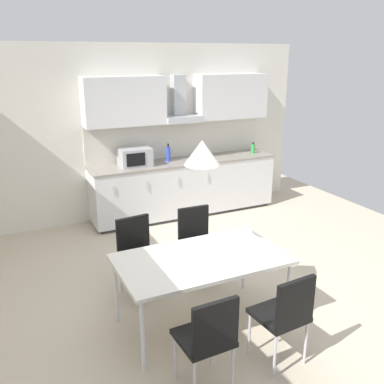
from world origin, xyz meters
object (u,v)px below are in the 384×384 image
object	(u,v)px
bottle_green	(253,148)
chair_far_left	(137,248)
chair_far_right	(197,237)
dining_table	(201,261)
pendant_lamp	(202,153)
microwave	(135,157)
bottle_blue	(168,154)
chair_near_right	(286,311)
chair_near_left	(209,335)

from	to	relation	value
bottle_green	chair_far_left	xyz separation A→B (m)	(-2.80, -2.03, -0.47)
bottle_green	chair_far_right	bearing A→B (deg)	-135.66
bottle_green	dining_table	distance (m)	3.77
bottle_green	pendant_lamp	distance (m)	3.83
microwave	bottle_blue	distance (m)	0.58
bottle_blue	chair_near_right	bearing A→B (deg)	-97.73
microwave	chair_near_right	distance (m)	3.76
chair_near_right	chair_far_left	world-z (taller)	same
chair_far_right	chair_far_left	distance (m)	0.73
bottle_blue	bottle_green	size ratio (longest dim) A/B	1.49
bottle_blue	chair_near_left	size ratio (longest dim) A/B	0.33
pendant_lamp	microwave	bearing A→B (deg)	84.01
chair_far_left	bottle_blue	bearing A→B (deg)	59.39
bottle_blue	chair_far_right	xyz separation A→B (m)	(-0.52, -2.10, -0.51)
chair_near_left	chair_near_right	xyz separation A→B (m)	(0.72, 0.00, 0.00)
chair_near_right	chair_near_left	bearing A→B (deg)	-179.98
pendant_lamp	bottle_blue	bearing A→B (deg)	73.37
chair_far_left	pendant_lamp	size ratio (longest dim) A/B	2.72
bottle_green	chair_far_left	size ratio (longest dim) A/B	0.22
microwave	dining_table	distance (m)	2.92
bottle_green	dining_table	size ratio (longest dim) A/B	0.12
dining_table	chair_far_right	distance (m)	0.93
microwave	chair_far_right	bearing A→B (deg)	-88.36
microwave	chair_far_right	size ratio (longest dim) A/B	0.55
chair_far_right	dining_table	bearing A→B (deg)	-113.30
microwave	chair_far_left	bearing A→B (deg)	-108.11
bottle_blue	chair_far_right	size ratio (longest dim) A/B	0.33
microwave	dining_table	size ratio (longest dim) A/B	0.30
microwave	bottle_blue	xyz separation A→B (m)	(0.58, 0.06, -0.02)
dining_table	pendant_lamp	distance (m)	1.05
dining_table	chair_near_left	world-z (taller)	chair_near_left
chair_far_right	pendant_lamp	size ratio (longest dim) A/B	2.72
chair_near_right	chair_far_left	xyz separation A→B (m)	(-0.73, 1.68, 0.00)
microwave	bottle_blue	size ratio (longest dim) A/B	1.67
bottle_blue	dining_table	world-z (taller)	bottle_blue
bottle_blue	pendant_lamp	bearing A→B (deg)	-106.63
bottle_green	chair_far_right	size ratio (longest dim) A/B	0.22
chair_far_left	chair_near_right	bearing A→B (deg)	-66.41
microwave	chair_near_right	world-z (taller)	microwave
microwave	chair_far_left	xyz separation A→B (m)	(-0.67, -2.05, -0.52)
chair_far_right	bottle_green	bearing A→B (deg)	44.34
microwave	dining_table	bearing A→B (deg)	-95.99
bottle_green	chair_near_left	xyz separation A→B (m)	(-2.79, -3.70, -0.47)
bottle_blue	chair_far_left	bearing A→B (deg)	-120.61
microwave	chair_far_right	world-z (taller)	microwave
bottle_blue	chair_near_right	world-z (taller)	bottle_blue
chair_near_left	chair_far_left	distance (m)	1.68
chair_far_left	chair_near_left	bearing A→B (deg)	-89.64
chair_near_left	chair_far_left	size ratio (longest dim) A/B	1.00
microwave	chair_far_left	world-z (taller)	microwave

